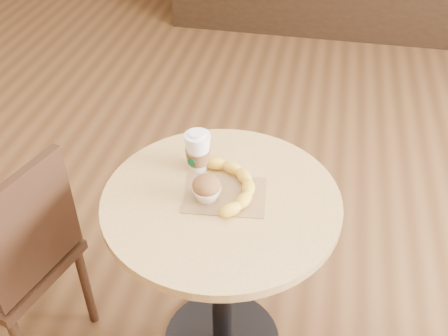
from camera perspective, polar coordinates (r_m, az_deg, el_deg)
name	(u,v)px	position (r m, az deg, el deg)	size (l,w,h in m)	color
cafe_table	(222,247)	(1.70, -0.27, -8.54)	(0.71, 0.71, 0.75)	black
chair_left	(18,258)	(1.88, -21.55, -9.14)	(0.47, 0.47, 0.86)	#321D11
kraft_bag	(225,195)	(1.56, 0.12, -2.95)	(0.24, 0.18, 0.00)	olive
coffee_cup	(198,152)	(1.62, -2.86, 1.73)	(0.08, 0.08, 0.13)	white
muffin	(207,188)	(1.52, -1.91, -2.22)	(0.09, 0.09, 0.08)	white
banana	(228,186)	(1.55, 0.49, -1.98)	(0.19, 0.27, 0.04)	yellow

